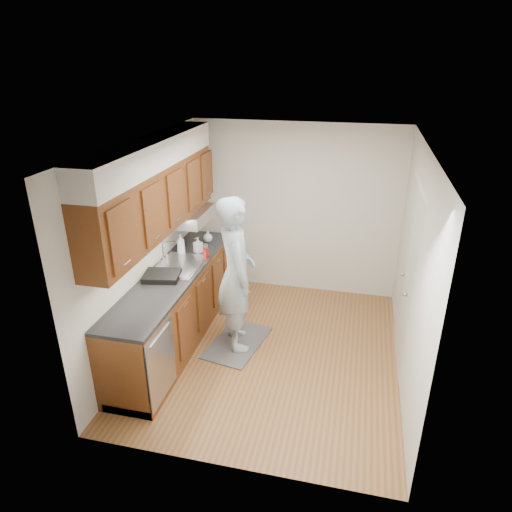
{
  "coord_description": "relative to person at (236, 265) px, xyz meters",
  "views": [
    {
      "loc": [
        0.88,
        -4.53,
        3.33
      ],
      "look_at": [
        -0.24,
        0.25,
        1.14
      ],
      "focal_mm": 32.0,
      "sensor_mm": 36.0,
      "label": 1
    }
  ],
  "objects": [
    {
      "name": "person",
      "position": [
        0.0,
        0.0,
        0.0
      ],
      "size": [
        0.78,
        0.9,
        2.15
      ],
      "primitive_type": "imported",
      "rotation": [
        0.0,
        0.0,
        2.02
      ],
      "color": "#9BB1BC",
      "rests_on": "floor_mat"
    },
    {
      "name": "soap_bottle_b",
      "position": [
        -0.67,
        0.57,
        -0.05
      ],
      "size": [
        0.13,
        0.13,
        0.21
      ],
      "primitive_type": "imported",
      "rotation": [
        0.0,
        0.0,
        -0.56
      ],
      "color": "#B3BBC3",
      "rests_on": "counter"
    },
    {
      "name": "floor_mat",
      "position": [
        -0.0,
        0.0,
        -1.08
      ],
      "size": [
        0.73,
        1.05,
        0.02
      ],
      "primitive_type": "cube",
      "rotation": [
        0.0,
        0.0,
        -0.18
      ],
      "color": "slate",
      "rests_on": "floor"
    },
    {
      "name": "dish_rack",
      "position": [
        -0.82,
        -0.25,
        -0.12
      ],
      "size": [
        0.45,
        0.4,
        0.06
      ],
      "primitive_type": "cube",
      "rotation": [
        0.0,
        0.0,
        0.18
      ],
      "color": "black",
      "rests_on": "counter"
    },
    {
      "name": "wall_left",
      "position": [
        -1.06,
        -0.08,
        0.16
      ],
      "size": [
        0.02,
        3.5,
        2.5
      ],
      "primitive_type": "cube",
      "color": "beige",
      "rests_on": "floor"
    },
    {
      "name": "counter",
      "position": [
        -0.76,
        -0.08,
        -0.6
      ],
      "size": [
        0.64,
        2.8,
        1.3
      ],
      "color": "brown",
      "rests_on": "floor"
    },
    {
      "name": "soda_can",
      "position": [
        -0.51,
        0.42,
        -0.09
      ],
      "size": [
        0.08,
        0.08,
        0.13
      ],
      "primitive_type": "cylinder",
      "rotation": [
        0.0,
        0.0,
        0.18
      ],
      "color": "#AE251D",
      "rests_on": "counter"
    },
    {
      "name": "soap_bottle_c",
      "position": [
        -0.67,
        0.95,
        -0.07
      ],
      "size": [
        0.16,
        0.16,
        0.16
      ],
      "primitive_type": "imported",
      "rotation": [
        0.0,
        0.0,
        0.36
      ],
      "color": "#B3BBC3",
      "rests_on": "counter"
    },
    {
      "name": "wall_right",
      "position": [
        1.94,
        -0.08,
        0.16
      ],
      "size": [
        0.02,
        3.5,
        2.5
      ],
      "primitive_type": "cube",
      "color": "beige",
      "rests_on": "floor"
    },
    {
      "name": "upper_cabinets",
      "position": [
        -0.89,
        -0.03,
        0.86
      ],
      "size": [
        0.47,
        2.8,
        1.21
      ],
      "color": "brown",
      "rests_on": "wall_left"
    },
    {
      "name": "soap_bottle_a",
      "position": [
        -0.87,
        0.47,
        -0.01
      ],
      "size": [
        0.12,
        0.12,
        0.28
      ],
      "primitive_type": "imported",
      "rotation": [
        0.0,
        0.0,
        -0.12
      ],
      "color": "#B3BBC3",
      "rests_on": "counter"
    },
    {
      "name": "closet_door",
      "position": [
        1.93,
        0.22,
        -0.07
      ],
      "size": [
        0.02,
        1.22,
        2.05
      ],
      "primitive_type": "cube",
      "color": "silver",
      "rests_on": "wall_right"
    },
    {
      "name": "steel_can",
      "position": [
        -0.58,
        0.61,
        -0.1
      ],
      "size": [
        0.08,
        0.08,
        0.11
      ],
      "primitive_type": "cylinder",
      "rotation": [
        0.0,
        0.0,
        0.41
      ],
      "color": "#A5A5AA",
      "rests_on": "counter"
    },
    {
      "name": "floor",
      "position": [
        0.44,
        -0.08,
        -1.09
      ],
      "size": [
        3.5,
        3.5,
        0.0
      ],
      "primitive_type": "plane",
      "color": "#925A37",
      "rests_on": "ground"
    },
    {
      "name": "wall_back",
      "position": [
        0.44,
        1.67,
        0.16
      ],
      "size": [
        3.0,
        0.02,
        2.5
      ],
      "primitive_type": "cube",
      "color": "beige",
      "rests_on": "floor"
    },
    {
      "name": "ceiling",
      "position": [
        0.44,
        -0.08,
        1.41
      ],
      "size": [
        3.5,
        3.5,
        0.0
      ],
      "primitive_type": "plane",
      "rotation": [
        3.14,
        0.0,
        0.0
      ],
      "color": "white",
      "rests_on": "wall_left"
    }
  ]
}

